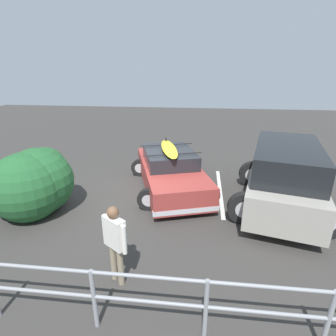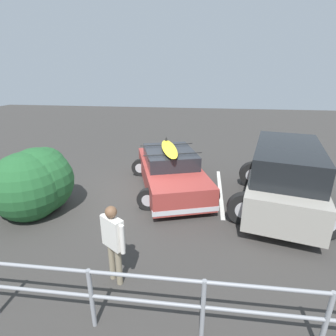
{
  "view_description": "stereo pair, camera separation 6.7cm",
  "coord_description": "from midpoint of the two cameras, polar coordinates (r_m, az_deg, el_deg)",
  "views": [
    {
      "loc": [
        -1.74,
        7.57,
        3.74
      ],
      "look_at": [
        -0.72,
        0.05,
        0.95
      ],
      "focal_mm": 28.0,
      "sensor_mm": 36.0,
      "label": 1
    },
    {
      "loc": [
        -1.8,
        7.56,
        3.74
      ],
      "look_at": [
        -0.72,
        0.05,
        0.95
      ],
      "focal_mm": 28.0,
      "sensor_mm": 36.0,
      "label": 2
    }
  ],
  "objects": [
    {
      "name": "ground_plane",
      "position": [
        8.62,
        -4.96,
        -5.67
      ],
      "size": [
        44.0,
        44.0,
        0.02
      ],
      "primitive_type": "cube",
      "color": "#383533",
      "rests_on": "ground"
    },
    {
      "name": "parking_stripe",
      "position": [
        8.96,
        11.05,
        -4.89
      ],
      "size": [
        0.12,
        3.71,
        0.0
      ],
      "primitive_type": "cube",
      "rotation": [
        0.0,
        0.0,
        1.57
      ],
      "color": "silver",
      "rests_on": "ground"
    },
    {
      "name": "sedan_car",
      "position": [
        8.79,
        0.26,
        -0.55
      ],
      "size": [
        3.23,
        4.7,
        1.58
      ],
      "color": "#9E3833",
      "rests_on": "ground"
    },
    {
      "name": "suv_car",
      "position": [
        8.12,
        23.73,
        -1.56
      ],
      "size": [
        3.24,
        4.68,
        1.88
      ],
      "color": "#9E998E",
      "rests_on": "ground"
    },
    {
      "name": "person_bystander",
      "position": [
        4.93,
        -11.89,
        -14.75
      ],
      "size": [
        0.52,
        0.4,
        1.59
      ],
      "color": "gray",
      "rests_on": "ground"
    },
    {
      "name": "railing_fence",
      "position": [
        4.41,
        -16.47,
        -24.13
      ],
      "size": [
        10.03,
        0.29,
        1.07
      ],
      "color": "gray",
      "rests_on": "ground"
    },
    {
      "name": "bush_near_left",
      "position": [
        8.08,
        -28.08,
        -3.2
      ],
      "size": [
        2.15,
        2.22,
        1.91
      ],
      "color": "#4C3828",
      "rests_on": "ground"
    }
  ]
}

